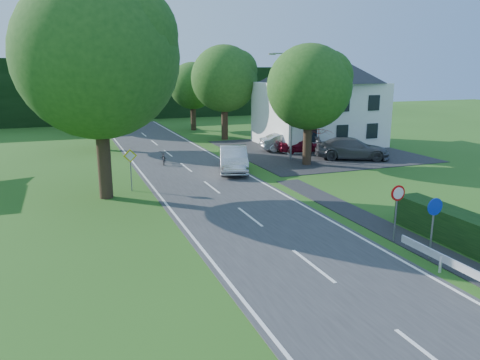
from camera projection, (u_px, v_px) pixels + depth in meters
name	position (u px, v px, depth m)	size (l,w,h in m)	color
road	(235.00, 206.00, 23.90)	(7.00, 80.00, 0.04)	#323334
parking_pad	(314.00, 151.00, 39.86)	(14.00, 16.00, 0.04)	black
line_edge_left	(173.00, 212.00, 22.77)	(0.12, 80.00, 0.01)	white
line_edge_right	(292.00, 199.00, 25.02)	(0.12, 80.00, 0.01)	white
line_centre	(235.00, 205.00, 23.90)	(0.12, 80.00, 0.01)	white
tree_main	(99.00, 89.00, 24.11)	(9.40, 9.40, 11.64)	#1F4B16
tree_left_far	(98.00, 100.00, 39.36)	(7.00, 7.00, 8.58)	#1F4B16
tree_right_far	(224.00, 93.00, 45.26)	(7.40, 7.40, 9.09)	#1F4B16
tree_left_back	(94.00, 95.00, 50.50)	(6.60, 6.60, 8.07)	#1F4B16
tree_right_back	(193.00, 96.00, 52.37)	(6.20, 6.20, 7.56)	#1F4B16
tree_right_mid	(309.00, 106.00, 33.11)	(7.00, 7.00, 8.58)	#1F4B16
treeline_right	(177.00, 92.00, 67.67)	(30.00, 5.00, 7.00)	black
house_white	(319.00, 96.00, 42.26)	(10.60, 8.40, 8.60)	white
streetlight	(290.00, 101.00, 34.74)	(2.03, 0.18, 8.00)	slate
sign_roundabout	(434.00, 217.00, 16.80)	(0.64, 0.08, 2.37)	slate
sign_speed_limit	(397.00, 200.00, 18.59)	(0.64, 0.11, 2.37)	slate
sign_priority_left	(130.00, 162.00, 26.48)	(0.78, 0.09, 2.44)	slate
moving_car	(233.00, 159.00, 31.60)	(1.80, 5.15, 1.70)	#BBBCC0
motorcycle	(164.00, 157.00, 34.20)	(0.67, 1.92, 1.01)	black
parked_car_red	(301.00, 144.00, 38.73)	(1.59, 3.96, 1.35)	maroon
parked_car_silver_a	(287.00, 142.00, 39.52)	(1.57, 4.49, 1.48)	#B4B4B9
parked_car_grey	(352.00, 148.00, 35.94)	(2.28, 5.61, 1.63)	#505056
parasol	(319.00, 141.00, 37.73)	(2.36, 2.41, 2.16)	#BC300F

